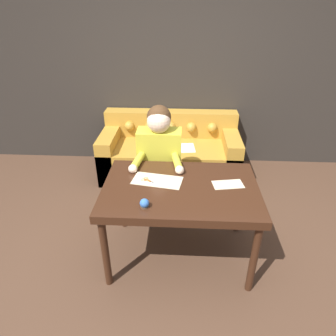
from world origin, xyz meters
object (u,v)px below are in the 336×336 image
at_px(couch, 170,153).
at_px(scissors, 149,181).
at_px(dining_table, 180,194).
at_px(pin_cushion, 144,204).
at_px(person, 159,162).

relative_size(couch, scissors, 8.93).
xyz_separation_m(dining_table, pin_cushion, (-0.26, -0.29, 0.11)).
xyz_separation_m(scissors, pin_cushion, (0.01, -0.36, 0.03)).
bearing_deg(pin_cushion, person, 87.38).
xyz_separation_m(person, scissors, (-0.05, -0.53, 0.10)).
distance_m(dining_table, pin_cushion, 0.41).
height_order(person, pin_cushion, person).
xyz_separation_m(couch, person, (-0.06, -0.94, 0.36)).
bearing_deg(person, pin_cushion, -92.62).
distance_m(dining_table, couch, 1.59).
height_order(dining_table, scissors, scissors).
bearing_deg(dining_table, person, 110.61).
height_order(couch, pin_cushion, pin_cushion).
bearing_deg(pin_cushion, couch, 86.72).
relative_size(person, scissors, 6.23).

